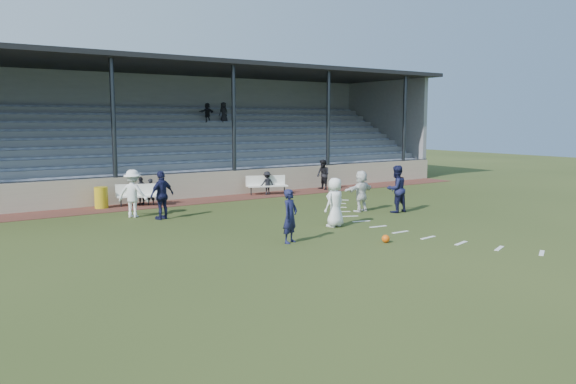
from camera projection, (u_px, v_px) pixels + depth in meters
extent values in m
plane|color=#2F3C18|center=(334.00, 243.00, 17.16)|extent=(90.00, 90.00, 0.00)
cube|color=#502720|center=(190.00, 202.00, 25.74)|extent=(34.00, 2.00, 0.02)
cube|color=#B9AA8E|center=(180.00, 187.00, 26.53)|extent=(34.00, 0.18, 1.20)
cube|color=white|center=(141.00, 196.00, 24.26)|extent=(2.00, 1.12, 0.06)
cube|color=white|center=(139.00, 190.00, 24.41)|extent=(1.88, 0.81, 0.54)
cylinder|color=#2B2E32|center=(121.00, 202.00, 24.11)|extent=(0.06, 0.06, 0.40)
cylinder|color=#2B2E32|center=(161.00, 201.00, 24.47)|extent=(0.06, 0.06, 0.40)
cube|color=white|center=(268.00, 186.00, 28.00)|extent=(2.01, 1.09, 0.06)
cube|color=white|center=(266.00, 181.00, 28.15)|extent=(1.89, 0.77, 0.54)
cylinder|color=#2B2E32|center=(251.00, 191.00, 27.83)|extent=(0.06, 0.06, 0.40)
cylinder|color=#2B2E32|center=(284.00, 190.00, 28.23)|extent=(0.06, 0.06, 0.40)
cylinder|color=gold|center=(101.00, 198.00, 23.75)|extent=(0.56, 0.56, 0.90)
sphere|color=#E4570D|center=(386.00, 239.00, 17.14)|extent=(0.24, 0.24, 0.24)
imported|color=white|center=(335.00, 202.00, 19.63)|extent=(0.94, 0.72, 1.73)
imported|color=#16183D|center=(290.00, 216.00, 17.03)|extent=(0.71, 0.61, 1.65)
imported|color=#16183D|center=(396.00, 189.00, 22.67)|extent=(0.95, 0.75, 1.92)
imported|color=white|center=(133.00, 194.00, 21.56)|extent=(1.33, 1.31, 1.84)
imported|color=#16183D|center=(162.00, 195.00, 21.12)|extent=(1.16, 0.77, 1.83)
imported|color=white|center=(361.00, 191.00, 22.95)|extent=(1.62, 0.70, 1.69)
imported|color=black|center=(323.00, 175.00, 30.01)|extent=(0.63, 0.80, 1.61)
imported|color=black|center=(150.00, 192.00, 24.66)|extent=(0.49, 0.40, 1.16)
imported|color=black|center=(141.00, 191.00, 24.57)|extent=(0.78, 0.45, 1.25)
imported|color=black|center=(267.00, 183.00, 28.03)|extent=(0.76, 0.45, 1.17)
cube|color=gray|center=(175.00, 186.00, 26.98)|extent=(34.00, 0.80, 1.20)
cube|color=#8590A1|center=(174.00, 172.00, 26.97)|extent=(33.00, 0.28, 0.10)
cube|color=gray|center=(169.00, 180.00, 27.60)|extent=(34.00, 0.80, 1.60)
cube|color=#8590A1|center=(167.00, 163.00, 27.58)|extent=(33.00, 0.28, 0.10)
cube|color=gray|center=(162.00, 175.00, 28.23)|extent=(34.00, 0.80, 2.00)
cube|color=#8590A1|center=(161.00, 154.00, 28.18)|extent=(33.00, 0.28, 0.10)
cube|color=gray|center=(156.00, 170.00, 28.86)|extent=(34.00, 0.80, 2.40)
cube|color=#8590A1|center=(155.00, 145.00, 28.78)|extent=(33.00, 0.28, 0.10)
cube|color=gray|center=(150.00, 165.00, 29.49)|extent=(34.00, 0.80, 2.80)
cube|color=#8590A1|center=(149.00, 137.00, 29.39)|extent=(33.00, 0.28, 0.10)
cube|color=gray|center=(145.00, 160.00, 30.12)|extent=(34.00, 0.80, 3.20)
cube|color=#8590A1|center=(143.00, 129.00, 29.99)|extent=(33.00, 0.28, 0.10)
cube|color=gray|center=(140.00, 155.00, 30.75)|extent=(34.00, 0.80, 3.60)
cube|color=#8590A1|center=(138.00, 122.00, 30.60)|extent=(33.00, 0.28, 0.10)
cube|color=gray|center=(135.00, 151.00, 31.38)|extent=(34.00, 0.80, 4.00)
cube|color=#8590A1|center=(133.00, 114.00, 31.20)|extent=(33.00, 0.28, 0.10)
cube|color=gray|center=(130.00, 147.00, 32.01)|extent=(34.00, 0.80, 4.40)
cube|color=#8590A1|center=(128.00, 107.00, 31.80)|extent=(33.00, 0.28, 0.10)
cube|color=gray|center=(126.00, 129.00, 32.37)|extent=(34.00, 0.40, 6.40)
cube|color=gray|center=(382.00, 128.00, 38.88)|extent=(0.30, 7.80, 6.40)
cube|color=black|center=(148.00, 66.00, 28.76)|extent=(34.60, 9.00, 0.22)
cylinder|color=#2B2E32|center=(114.00, 131.00, 24.59)|extent=(0.20, 0.20, 6.50)
cylinder|color=#2B2E32|center=(234.00, 130.00, 27.95)|extent=(0.20, 0.20, 6.50)
cylinder|color=#2B2E32|center=(328.00, 129.00, 31.32)|extent=(0.20, 0.20, 6.50)
cylinder|color=#2B2E32|center=(404.00, 128.00, 34.69)|extent=(0.20, 0.20, 6.50)
cylinder|color=#2B2E32|center=(180.00, 173.00, 26.44)|extent=(34.00, 0.05, 0.05)
imported|color=black|center=(224.00, 112.00, 33.42)|extent=(0.63, 0.45, 1.19)
imported|color=black|center=(207.00, 113.00, 32.82)|extent=(1.10, 0.56, 1.13)
cube|color=silver|center=(341.00, 200.00, 26.32)|extent=(0.54, 0.61, 0.01)
cube|color=silver|center=(338.00, 203.00, 25.21)|extent=(0.59, 0.56, 0.01)
cube|color=silver|center=(338.00, 207.00, 24.09)|extent=(0.64, 0.51, 0.01)
cube|color=silver|center=(342.00, 212.00, 22.96)|extent=(0.67, 0.44, 0.01)
cube|color=silver|center=(349.00, 216.00, 21.84)|extent=(0.70, 0.37, 0.01)
cube|color=silver|center=(361.00, 221.00, 20.76)|extent=(0.71, 0.29, 0.01)
cube|color=silver|center=(378.00, 227.00, 19.72)|extent=(0.71, 0.21, 0.01)
cube|color=silver|center=(400.00, 232.00, 18.75)|extent=(0.70, 0.12, 0.01)
cube|color=silver|center=(428.00, 238.00, 17.86)|extent=(0.71, 0.21, 0.01)
cube|color=silver|center=(461.00, 243.00, 17.07)|extent=(0.71, 0.29, 0.01)
cube|color=silver|center=(499.00, 248.00, 16.37)|extent=(0.70, 0.37, 0.01)
cube|color=silver|center=(542.00, 253.00, 15.80)|extent=(0.67, 0.44, 0.01)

